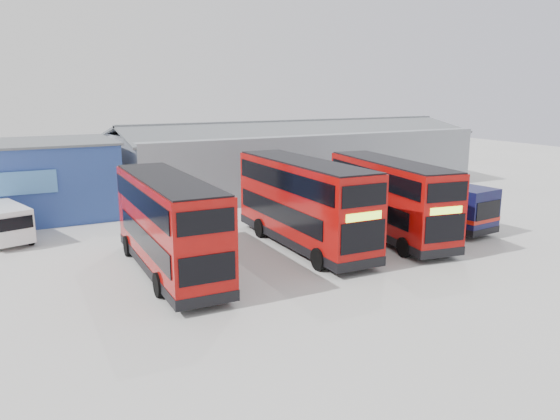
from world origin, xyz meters
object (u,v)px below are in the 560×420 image
Objects in this scene: office_block at (19,180)px; single_decker_blue at (417,201)px; maintenance_shed at (293,158)px; double_decker_right at (389,200)px; double_decker_centre at (303,204)px; panel_van at (2,221)px; double_decker_left at (169,227)px.

office_block reaches higher than single_decker_blue.
maintenance_shed is at bearing -93.50° from single_decker_blue.
office_block is 1.13× the size of double_decker_right.
double_decker_centre is 2.15× the size of panel_van.
double_decker_centre is at bearing -178.62° from double_decker_right.
double_decker_centre is at bearing -171.52° from double_decker_left.
double_decker_left is (5.58, -15.74, -0.30)m from office_block.
double_decker_right is at bearing -177.30° from double_decker_left.
maintenance_shed is 5.78× the size of panel_van.
maintenance_shed reaches higher than office_block.
single_decker_blue is at bearing -30.32° from office_block.
double_decker_left is at bearing -70.17° from panel_van.
office_block is 1.13× the size of double_decker_left.
maintenance_shed is 2.80× the size of double_decker_right.
double_decker_centre is 17.08m from panel_van.
single_decker_blue reaches higher than panel_van.
single_decker_blue is 2.04× the size of panel_van.
maintenance_shed is 2.80× the size of double_decker_left.
office_block reaches higher than double_decker_right.
maintenance_shed reaches higher than single_decker_blue.
office_block is 0.40× the size of maintenance_shed.
maintenance_shed is 2.83× the size of single_decker_blue.
single_decker_blue is (22.75, -13.30, -1.16)m from office_block.
double_decker_centre reaches higher than panel_van.
office_block is at bearing 148.85° from double_decker_right.
office_block is at bearing -69.32° from double_decker_left.
maintenance_shed is 17.70m from double_decker_right.
single_decker_blue is at bearing -87.20° from maintenance_shed.
maintenance_shed reaches higher than double_decker_centre.
panel_van is (-1.29, -6.05, -1.37)m from office_block.
single_decker_blue is at bearing -32.31° from panel_van.
double_decker_centre is (7.78, 1.00, 0.10)m from double_decker_left.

